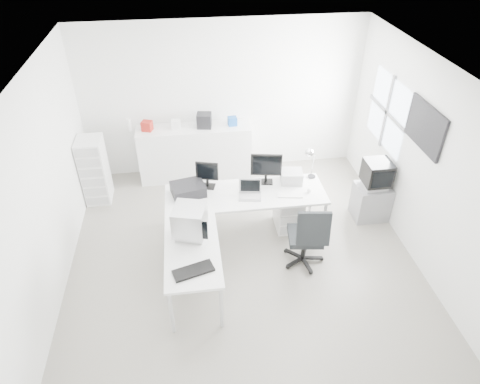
{
  "coord_description": "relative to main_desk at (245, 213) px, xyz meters",
  "views": [
    {
      "loc": [
        -0.65,
        -4.64,
        4.5
      ],
      "look_at": [
        0.0,
        0.2,
        1.0
      ],
      "focal_mm": 32.0,
      "sensor_mm": 36.0,
      "label": 1
    }
  ],
  "objects": [
    {
      "name": "white_keyboard",
      "position": [
        0.65,
        -0.15,
        0.38
      ],
      "size": [
        0.39,
        0.17,
        0.02
      ],
      "primitive_type": "cube",
      "rotation": [
        0.0,
        0.0,
        -0.16
      ],
      "color": "white",
      "rests_on": "main_desk"
    },
    {
      "name": "clutter_box_b",
      "position": [
        -0.99,
        1.74,
        0.72
      ],
      "size": [
        0.17,
        0.15,
        0.16
      ],
      "primitive_type": "cube",
      "rotation": [
        0.0,
        0.0,
        -0.09
      ],
      "color": "white",
      "rests_on": "sideboard"
    },
    {
      "name": "lcd_monitor_large",
      "position": [
        0.35,
        0.25,
        0.62
      ],
      "size": [
        0.5,
        0.27,
        0.49
      ],
      "primitive_type": null,
      "rotation": [
        0.0,
        0.0,
        -0.18
      ],
      "color": "black",
      "rests_on": "main_desk"
    },
    {
      "name": "sideboard",
      "position": [
        -0.69,
        1.74,
        0.13
      ],
      "size": [
        2.03,
        0.51,
        1.01
      ],
      "primitive_type": "cube",
      "color": "white",
      "rests_on": "floor"
    },
    {
      "name": "tv_cabinet",
      "position": [
        2.09,
        0.12,
        -0.08
      ],
      "size": [
        0.54,
        0.45,
        0.59
      ],
      "primitive_type": "cube",
      "color": "gray",
      "rests_on": "floor"
    },
    {
      "name": "floor",
      "position": [
        -0.13,
        -0.5,
        -0.38
      ],
      "size": [
        5.0,
        5.0,
        0.01
      ],
      "primitive_type": "cube",
      "color": "#B6B3A3",
      "rests_on": "ground"
    },
    {
      "name": "left_wall",
      "position": [
        -2.63,
        -0.5,
        1.02
      ],
      "size": [
        0.02,
        5.0,
        2.8
      ],
      "primitive_type": "cube",
      "color": "white",
      "rests_on": "floor"
    },
    {
      "name": "inkjet_printer",
      "position": [
        -0.85,
        0.1,
        0.46
      ],
      "size": [
        0.55,
        0.47,
        0.17
      ],
      "primitive_type": "cube",
      "rotation": [
        0.0,
        0.0,
        0.22
      ],
      "color": "black",
      "rests_on": "main_desk"
    },
    {
      "name": "clutter_bottle",
      "position": [
        -1.79,
        1.78,
        0.75
      ],
      "size": [
        0.07,
        0.07,
        0.22
      ],
      "primitive_type": "cylinder",
      "color": "white",
      "rests_on": "sideboard"
    },
    {
      "name": "laser_printer",
      "position": [
        0.75,
        0.22,
        0.47
      ],
      "size": [
        0.36,
        0.32,
        0.19
      ],
      "primitive_type": "cube",
      "rotation": [
        0.0,
        0.0,
        -0.13
      ],
      "color": "#B2B2B2",
      "rests_on": "main_desk"
    },
    {
      "name": "side_desk",
      "position": [
        -0.85,
        -1.1,
        0.0
      ],
      "size": [
        0.7,
        1.4,
        0.75
      ],
      "primitive_type": null,
      "color": "white",
      "rests_on": "floor"
    },
    {
      "name": "lcd_monitor_small",
      "position": [
        -0.55,
        0.25,
        0.59
      ],
      "size": [
        0.38,
        0.28,
        0.43
      ],
      "primitive_type": null,
      "rotation": [
        0.0,
        0.0,
        -0.27
      ],
      "color": "black",
      "rests_on": "main_desk"
    },
    {
      "name": "main_desk",
      "position": [
        0.0,
        0.0,
        0.0
      ],
      "size": [
        2.4,
        0.8,
        0.75
      ],
      "primitive_type": null,
      "color": "white",
      "rests_on": "floor"
    },
    {
      "name": "clutter_box_a",
      "position": [
        -1.49,
        1.74,
        0.72
      ],
      "size": [
        0.21,
        0.2,
        0.17
      ],
      "primitive_type": "cube",
      "rotation": [
        0.0,
        0.0,
        -0.33
      ],
      "color": "#A51F17",
      "rests_on": "sideboard"
    },
    {
      "name": "desk_lamp",
      "position": [
        1.1,
        0.3,
        0.64
      ],
      "size": [
        0.19,
        0.19,
        0.53
      ],
      "primitive_type": null,
      "rotation": [
        0.0,
        0.0,
        -0.08
      ],
      "color": "silver",
      "rests_on": "main_desk"
    },
    {
      "name": "drawer_pedestal",
      "position": [
        0.7,
        0.05,
        -0.08
      ],
      "size": [
        0.4,
        0.5,
        0.6
      ],
      "primitive_type": "cube",
      "color": "white",
      "rests_on": "floor"
    },
    {
      "name": "black_keyboard",
      "position": [
        -0.85,
        -1.5,
        0.39
      ],
      "size": [
        0.53,
        0.33,
        0.03
      ],
      "primitive_type": "cube",
      "rotation": [
        0.0,
        0.0,
        0.29
      ],
      "color": "black",
      "rests_on": "side_desk"
    },
    {
      "name": "right_wall",
      "position": [
        2.37,
        -0.5,
        1.02
      ],
      "size": [
        0.02,
        5.0,
        2.8
      ],
      "primitive_type": "cube",
      "color": "white",
      "rests_on": "floor"
    },
    {
      "name": "laptop",
      "position": [
        0.05,
        -0.1,
        0.48
      ],
      "size": [
        0.37,
        0.38,
        0.21
      ],
      "primitive_type": null,
      "rotation": [
        0.0,
        0.0,
        -0.16
      ],
      "color": "#B7B7BA",
      "rests_on": "main_desk"
    },
    {
      "name": "white_mouse",
      "position": [
        0.95,
        -0.1,
        0.41
      ],
      "size": [
        0.06,
        0.06,
        0.06
      ],
      "primitive_type": "sphere",
      "color": "white",
      "rests_on": "main_desk"
    },
    {
      "name": "filing_cabinet",
      "position": [
        -2.41,
        1.23,
        0.21
      ],
      "size": [
        0.41,
        0.49,
        1.17
      ],
      "primitive_type": "cube",
      "color": "white",
      "rests_on": "floor"
    },
    {
      "name": "back_wall",
      "position": [
        -0.13,
        2.0,
        1.02
      ],
      "size": [
        5.0,
        0.02,
        2.8
      ],
      "primitive_type": "cube",
      "color": "white",
      "rests_on": "floor"
    },
    {
      "name": "wall_picture",
      "position": [
        2.34,
        -0.4,
        1.52
      ],
      "size": [
        0.04,
        0.9,
        0.6
      ],
      "primitive_type": null,
      "color": "black",
      "rests_on": "right_wall"
    },
    {
      "name": "crt_tv",
      "position": [
        2.09,
        0.12,
        0.44
      ],
      "size": [
        0.5,
        0.48,
        0.45
      ],
      "primitive_type": null,
      "color": "black",
      "rests_on": "tv_cabinet"
    },
    {
      "name": "clutter_box_c",
      "position": [
        -0.49,
        1.74,
        0.76
      ],
      "size": [
        0.28,
        0.26,
        0.25
      ],
      "primitive_type": "cube",
      "rotation": [
        0.0,
        0.0,
        -0.15
      ],
      "color": "black",
      "rests_on": "sideboard"
    },
    {
      "name": "ceiling",
      "position": [
        -0.13,
        -0.5,
        2.42
      ],
      "size": [
        5.0,
        5.0,
        0.01
      ],
      "primitive_type": "cube",
      "color": "white",
      "rests_on": "back_wall"
    },
    {
      "name": "crt_monitor",
      "position": [
        -0.85,
        -0.85,
        0.61
      ],
      "size": [
        0.5,
        0.5,
        0.47
      ],
      "primitive_type": null,
      "rotation": [
        0.0,
        0.0,
        -0.26
      ],
      "color": "#B7B7BA",
      "rests_on": "side_desk"
    },
    {
      "name": "window",
      "position": [
        2.35,
        0.7,
        1.23
      ],
      "size": [
        0.02,
        1.2,
        1.1
      ],
      "primitive_type": null,
      "color": "white",
      "rests_on": "right_wall"
    },
    {
      "name": "clutter_box_d",
      "position": [
        0.01,
        1.74,
        0.72
      ],
      "size": [
        0.17,
        0.15,
        0.15
      ],
      "primitive_type": "cube",
      "rotation": [
        0.0,
        0.0,
        0.09
      ],
      "color": "#1854A9",
      "rests_on": "sideboard"
    },
    {
      "name": "office_chair",
      "position": [
        0.74,
        -0.76,
        0.16
      ],
      "size": [
        0.69,
        0.69,
        1.06
      ],
      "primitive_type": null,
      "rotation": [
        0.0,
        0.0,
        -0.13
      ],
      "color": "#222527",
      "rests_on": "floor"
    }
  ]
}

